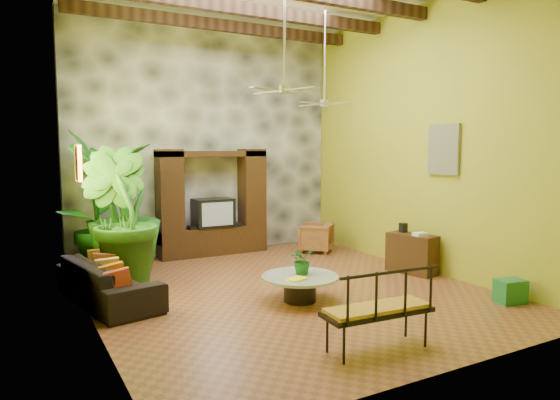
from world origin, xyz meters
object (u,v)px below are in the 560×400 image
ceiling_fan_front (285,76)px  ceiling_fan_back (325,92)px  entertainment_center (213,211)px  tall_plant_c (123,208)px  coffee_table (300,285)px  iron_bench (382,305)px  green_bin (510,291)px  wicker_armchair (316,237)px  sofa (108,281)px  tall_plant_b (119,217)px  tall_plant_a (95,201)px  side_console (412,254)px

ceiling_fan_front → ceiling_fan_back: 2.41m
entertainment_center → ceiling_fan_back: size_ratio=1.29×
entertainment_center → tall_plant_c: 2.16m
entertainment_center → coffee_table: 3.89m
iron_bench → green_bin: bearing=13.1°
ceiling_fan_front → wicker_armchair: ceiling_fan_front is taller
wicker_armchair → sofa: bearing=-26.1°
tall_plant_c → iron_bench: 5.56m
tall_plant_b → iron_bench: bearing=-64.2°
ceiling_fan_back → tall_plant_a: size_ratio=0.69×
green_bin → coffee_table: bearing=149.7°
wicker_armchair → coffee_table: 3.68m
wicker_armchair → iron_bench: bearing=20.2°
wicker_armchair → tall_plant_a: 4.73m
ceiling_fan_back → coffee_table: (-1.69, -1.89, -3.15)m
ceiling_fan_front → iron_bench: bearing=-91.4°
entertainment_center → tall_plant_b: size_ratio=1.01×
sofa → green_bin: sofa is taller
sofa → wicker_armchair: size_ratio=3.13×
tall_plant_b → tall_plant_c: 1.03m
entertainment_center → ceiling_fan_back: 3.50m
side_console → green_bin: 2.08m
ceiling_fan_back → tall_plant_b: bearing=176.1°
coffee_table → side_console: 2.77m
tall_plant_a → tall_plant_c: bearing=-34.5°
tall_plant_a → ceiling_fan_front: bearing=-54.3°
side_console → iron_bench: bearing=-151.5°
coffee_table → tall_plant_b: bearing=135.9°
sofa → tall_plant_b: size_ratio=0.94×
coffee_table → side_console: (2.72, 0.47, 0.11)m
tall_plant_c → iron_bench: tall_plant_c is taller
tall_plant_a → side_console: 6.00m
ceiling_fan_back → tall_plant_a: bearing=159.0°
entertainment_center → green_bin: bearing=-64.0°
tall_plant_a → green_bin: bearing=-44.6°
coffee_table → iron_bench: bearing=-94.7°
ceiling_fan_front → green_bin: ceiling_fan_front is taller
tall_plant_b → tall_plant_c: size_ratio=0.98×
entertainment_center → wicker_armchair: 2.38m
ceiling_fan_front → tall_plant_c: 4.05m
entertainment_center → wicker_armchair: bearing=-22.5°
entertainment_center → green_bin: entertainment_center is taller
tall_plant_c → entertainment_center: bearing=18.3°
ceiling_fan_front → coffee_table: (0.11, -0.29, -3.15)m
iron_bench → tall_plant_a: bearing=115.7°
tall_plant_c → green_bin: tall_plant_c is taller
side_console → wicker_armchair: bearing=89.1°
tall_plant_b → tall_plant_c: bearing=74.9°
ceiling_fan_back → side_console: (1.04, -1.42, -3.04)m
tall_plant_a → green_bin: tall_plant_a is taller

